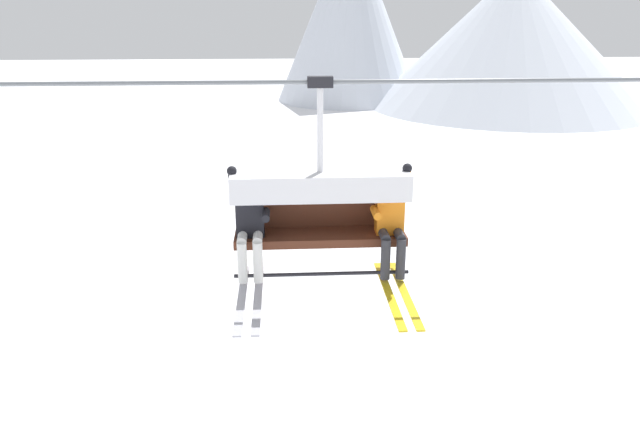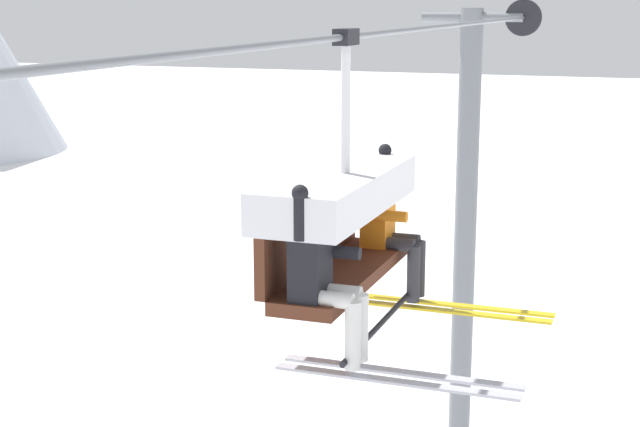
# 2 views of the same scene
# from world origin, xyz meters

# --- Properties ---
(mountain_peak_west) EXTENTS (13.29, 13.29, 15.95)m
(mountain_peak_west) POSITION_xyz_m (5.50, 51.43, 7.97)
(mountain_peak_west) COLOR silver
(mountain_peak_west) RESTS_ON ground_plane
(mountain_peak_central) EXTENTS (23.88, 23.88, 11.56)m
(mountain_peak_central) POSITION_xyz_m (18.82, 46.12, 5.78)
(mountain_peak_central) COLOR silver
(mountain_peak_central) RESTS_ON ground_plane
(lift_cable) EXTENTS (16.85, 0.05, 0.05)m
(lift_cable) POSITION_xyz_m (0.80, -0.80, 7.66)
(lift_cable) COLOR slate
(chairlift_chair) EXTENTS (2.05, 0.74, 2.22)m
(chairlift_chair) POSITION_xyz_m (-0.44, -0.73, 6.36)
(chairlift_chair) COLOR #512819
(skier_black) EXTENTS (0.48, 1.70, 1.34)m
(skier_black) POSITION_xyz_m (-1.26, -0.94, 6.08)
(skier_black) COLOR black
(skier_orange) EXTENTS (0.48, 1.70, 1.34)m
(skier_orange) POSITION_xyz_m (0.38, -0.94, 6.08)
(skier_orange) COLOR orange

